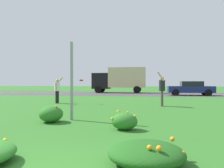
% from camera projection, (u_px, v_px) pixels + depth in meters
% --- Properties ---
extents(ground_plane, '(120.00, 120.00, 0.00)m').
position_uv_depth(ground_plane, '(121.00, 103.00, 13.96)').
color(ground_plane, '#2D6B23').
extents(highway_strip, '(120.00, 9.38, 0.01)m').
position_uv_depth(highway_strip, '(134.00, 94.00, 25.68)').
color(highway_strip, '#424244').
rests_on(highway_strip, ground).
extents(highway_center_stripe, '(120.00, 0.16, 0.00)m').
position_uv_depth(highway_center_stripe, '(134.00, 94.00, 25.68)').
color(highway_center_stripe, yellow).
rests_on(highway_center_stripe, ground).
extents(daylily_clump_mid_left, '(0.74, 0.62, 0.53)m').
position_uv_depth(daylily_clump_mid_left, '(124.00, 121.00, 6.22)').
color(daylily_clump_mid_left, '#2D7526').
rests_on(daylily_clump_mid_left, ground).
extents(daylily_clump_near_camera, '(0.79, 0.83, 0.58)m').
position_uv_depth(daylily_clump_near_camera, '(51.00, 114.00, 7.41)').
color(daylily_clump_near_camera, '#2D7526').
rests_on(daylily_clump_near_camera, ground).
extents(daylily_clump_front_left, '(1.27, 1.22, 0.42)m').
position_uv_depth(daylily_clump_front_left, '(146.00, 153.00, 3.59)').
color(daylily_clump_front_left, '#1E5619').
rests_on(daylily_clump_front_left, ground).
extents(sign_post_near_path, '(0.07, 0.10, 2.79)m').
position_uv_depth(sign_post_near_path, '(72.00, 81.00, 7.84)').
color(sign_post_near_path, '#93969B').
rests_on(sign_post_near_path, ground).
extents(person_thrower_white_shirt, '(0.49, 0.50, 1.69)m').
position_uv_depth(person_thrower_white_shirt, '(57.00, 89.00, 14.06)').
color(person_thrower_white_shirt, silver).
rests_on(person_thrower_white_shirt, ground).
extents(person_catcher_dark_shirt, '(0.45, 0.50, 1.93)m').
position_uv_depth(person_catcher_dark_shirt, '(162.00, 88.00, 12.33)').
color(person_catcher_dark_shirt, '#232328').
rests_on(person_catcher_dark_shirt, ground).
extents(frisbee_red, '(0.25, 0.23, 0.12)m').
position_uv_depth(frisbee_red, '(81.00, 80.00, 13.91)').
color(frisbee_red, red).
extents(car_navy_center_left, '(4.50, 2.00, 1.45)m').
position_uv_depth(car_navy_center_left, '(191.00, 88.00, 22.60)').
color(car_navy_center_left, navy).
rests_on(car_navy_center_left, ground).
extents(box_truck_black, '(6.70, 2.46, 3.20)m').
position_uv_depth(box_truck_black, '(120.00, 79.00, 28.07)').
color(box_truck_black, black).
rests_on(box_truck_black, ground).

